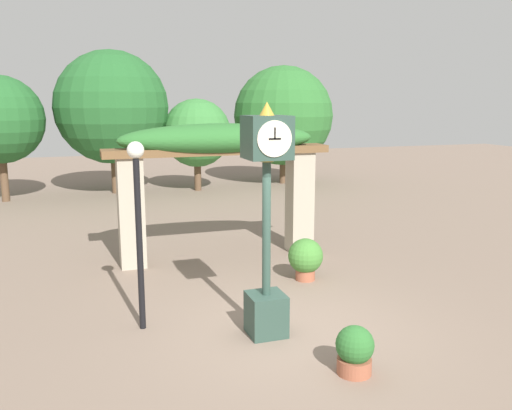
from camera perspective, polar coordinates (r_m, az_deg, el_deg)
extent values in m
plane|color=#7F6B5B|center=(8.87, 3.49, -13.11)|extent=(60.00, 60.00, 0.00)
cube|color=#2D473D|center=(8.63, 1.07, -11.41)|extent=(0.57, 0.57, 0.66)
cylinder|color=#2D473D|center=(8.21, 1.11, -2.58)|extent=(0.13, 0.13, 2.06)
cylinder|color=gold|center=(8.03, 1.14, 4.74)|extent=(0.21, 0.21, 0.04)
cube|color=#2D473D|center=(8.00, 1.15, 7.14)|extent=(0.63, 0.63, 0.63)
cylinder|color=beige|center=(7.69, 1.97, 6.98)|extent=(0.52, 0.02, 0.52)
cylinder|color=beige|center=(8.31, 0.38, 7.28)|extent=(0.52, 0.02, 0.52)
cube|color=black|center=(7.68, 2.01, 6.97)|extent=(0.18, 0.01, 0.02)
cube|color=black|center=(7.68, 2.01, 7.55)|extent=(0.02, 0.01, 0.16)
cone|color=gold|center=(7.98, 1.16, 10.12)|extent=(0.22, 0.22, 0.20)
cube|color=#A89E89|center=(12.08, -13.01, -0.81)|extent=(0.54, 0.54, 2.42)
cube|color=#A89E89|center=(13.05, 4.61, 0.31)|extent=(0.54, 0.54, 2.42)
cube|color=brown|center=(11.97, -3.60, 5.62)|extent=(5.12, 0.13, 0.17)
cube|color=brown|center=(12.15, -3.82, 5.69)|extent=(5.12, 0.13, 0.17)
cube|color=brown|center=(12.32, -4.04, 5.76)|extent=(5.12, 0.13, 0.17)
cube|color=brown|center=(12.50, -4.25, 5.83)|extent=(5.12, 0.13, 0.17)
ellipsoid|color=#2D6B2D|center=(12.21, -3.95, 6.94)|extent=(4.47, 1.14, 0.70)
cylinder|color=#9E563D|center=(7.71, 10.29, -16.31)|extent=(0.47, 0.47, 0.22)
sphere|color=#2D6B2D|center=(7.58, 10.37, -14.27)|extent=(0.52, 0.52, 0.52)
cylinder|color=#9E563D|center=(11.22, 5.20, -7.25)|extent=(0.40, 0.40, 0.24)
sphere|color=#427F33|center=(11.10, 5.24, -5.35)|extent=(0.71, 0.71, 0.71)
cylinder|color=black|center=(8.71, -12.16, -4.23)|extent=(0.10, 0.10, 2.74)
sphere|color=white|center=(8.45, -12.57, 5.67)|extent=(0.26, 0.26, 0.26)
cylinder|color=brown|center=(21.60, -25.00, 2.78)|extent=(0.28, 0.28, 1.85)
cylinder|color=brown|center=(22.10, -14.63, 3.58)|extent=(0.28, 0.28, 1.83)
sphere|color=#235B28|center=(21.93, -14.94, 9.91)|extent=(4.35, 4.35, 4.35)
cylinder|color=brown|center=(22.16, -6.16, 3.31)|extent=(0.28, 0.28, 1.38)
sphere|color=#387A38|center=(22.01, -6.24, 7.55)|extent=(2.72, 2.72, 2.72)
cylinder|color=brown|center=(23.99, 2.84, 4.03)|extent=(0.28, 0.28, 1.46)
sphere|color=#2D6B2D|center=(23.82, 2.89, 9.36)|extent=(4.28, 4.28, 4.28)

